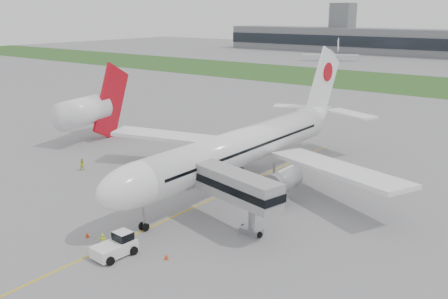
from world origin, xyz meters
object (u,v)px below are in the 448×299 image
Objects in this scene: pushback_tug at (117,245)px; jet_bridge at (224,183)px; neighbor_aircraft at (87,110)px; airliner at (247,145)px; ground_crew_near at (103,242)px.

jet_bridge is (4.08, 12.41, 4.04)m from pushback_tug.
jet_bridge is 45.12m from neighbor_aircraft.
neighbor_aircraft reaches higher than jet_bridge.
pushback_tug is at bearing -85.49° from airliner.
jet_bridge is at bearing 75.65° from pushback_tug.
ground_crew_near is (-1.84, -0.19, -0.10)m from pushback_tug.
ground_crew_near is (0.17, -25.70, -4.75)m from airliner.
airliner is 26.14m from ground_crew_near.
airliner is at bearing -131.14° from ground_crew_near.
neighbor_aircraft is (-36.65, 1.30, 0.29)m from airliner.
ground_crew_near is (-5.92, -12.60, -4.13)m from jet_bridge.
pushback_tug is at bearing -95.17° from jet_bridge.
pushback_tug is at bearing -49.18° from neighbor_aircraft.
airliner is at bearing 98.37° from pushback_tug.
neighbor_aircraft reaches higher than pushback_tug.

